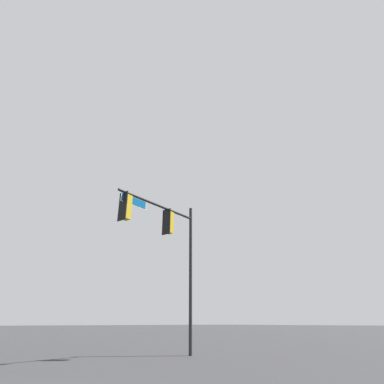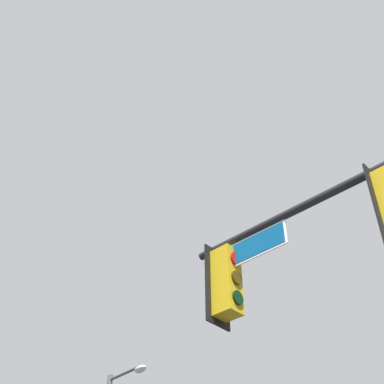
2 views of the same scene
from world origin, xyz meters
name	(u,v)px [view 2 (image 2 of 2)]	position (x,y,z in m)	size (l,w,h in m)	color
signal_pole_near	(382,261)	(-6.88, -5.59, 5.36)	(4.99, 1.38, 7.28)	black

